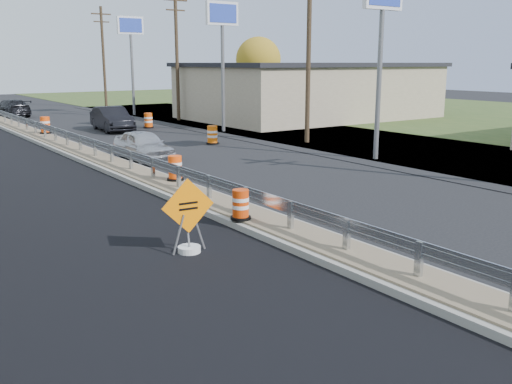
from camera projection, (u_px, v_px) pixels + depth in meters
ground at (210, 205)px, 17.57m from camera, size 140.00×140.00×0.00m
grass_verge_far at (489, 121)px, 42.38m from camera, size 40.00×120.00×0.03m
median at (112, 165)px, 23.92m from camera, size 1.60×55.00×0.23m
guardrail at (103, 147)px, 24.58m from camera, size 0.10×46.15×0.72m
retail_building_near at (309, 90)px, 44.81m from camera, size 18.50×12.50×4.27m
pylon_sign_south at (382, 10)px, 24.41m from camera, size 2.20×0.30×7.90m
pylon_sign_mid at (222, 26)px, 34.78m from camera, size 2.20×0.30×7.90m
pylon_sign_north at (131, 35)px, 45.94m from camera, size 2.20×0.30×7.90m
utility_pole_smid at (309, 50)px, 30.10m from camera, size 1.90×0.26×9.40m
utility_pole_nmid at (177, 53)px, 42.06m from camera, size 1.90×0.26×9.40m
utility_pole_north at (103, 55)px, 54.01m from camera, size 1.90×0.26×9.40m
tree_far_yellow at (258, 60)px, 58.26m from camera, size 4.62×4.62×6.86m
caution_sign at (189, 234)px, 13.10m from camera, size 1.27×0.53×1.76m
barrel_median_near at (241, 205)px, 15.08m from camera, size 0.55×0.55×0.80m
barrel_median_mid at (175, 169)px, 20.07m from camera, size 0.60×0.60×0.87m
barrel_median_far at (45, 125)px, 33.28m from camera, size 0.66×0.66×0.97m
barrel_shoulder_near at (212, 135)px, 30.58m from camera, size 0.67×0.67×0.99m
barrel_shoulder_mid at (148, 121)px, 38.09m from camera, size 0.68×0.68×1.00m
car_silver at (144, 146)px, 25.44m from camera, size 1.61×3.96×1.35m
car_dark_mid at (112, 119)px, 36.42m from camera, size 1.99×4.79×1.54m
car_dark_far at (11, 108)px, 45.97m from camera, size 2.35×5.00×1.41m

